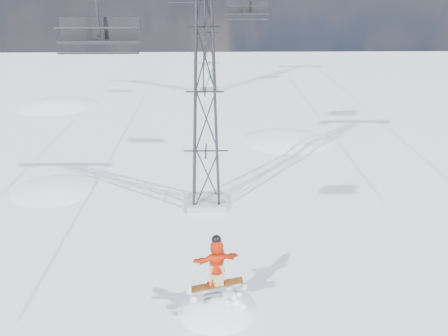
% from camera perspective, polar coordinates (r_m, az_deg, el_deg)
% --- Properties ---
extents(ground, '(120.00, 120.00, 0.00)m').
position_cam_1_polar(ground, '(17.10, -5.09, -15.78)').
color(ground, white).
rests_on(ground, ground).
extents(snow_terrain, '(39.00, 37.00, 22.00)m').
position_cam_1_polar(snow_terrain, '(40.57, -9.59, -8.54)').
color(snow_terrain, white).
rests_on(snow_terrain, ground).
extents(lift_tower_near, '(5.20, 1.80, 11.43)m').
position_cam_1_polar(lift_tower_near, '(22.18, -2.18, 8.62)').
color(lift_tower_near, '#999999').
rests_on(lift_tower_near, ground).
extents(lift_tower_far, '(5.20, 1.80, 11.43)m').
position_cam_1_polar(lift_tower_far, '(46.91, -1.73, 15.19)').
color(lift_tower_far, '#999999').
rests_on(lift_tower_far, ground).
extents(lift_chair_near, '(1.81, 0.52, 2.25)m').
position_cam_1_polar(lift_chair_near, '(12.01, -14.04, 14.81)').
color(lift_chair_near, black).
rests_on(lift_chair_near, ground).
extents(lift_chair_mid, '(2.22, 0.64, 2.75)m').
position_cam_1_polar(lift_chair_mid, '(27.66, 2.70, 17.73)').
color(lift_chair_mid, black).
rests_on(lift_chair_mid, ground).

